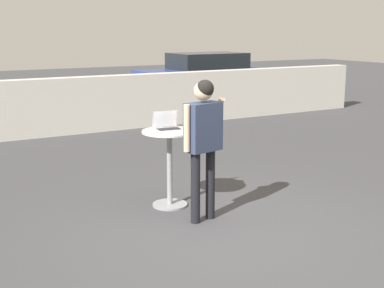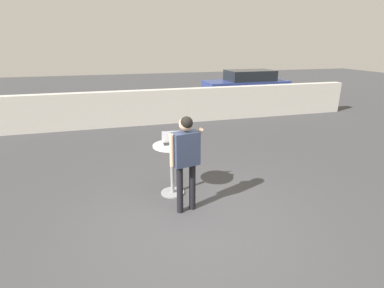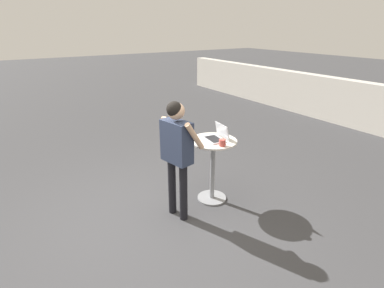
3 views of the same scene
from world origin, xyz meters
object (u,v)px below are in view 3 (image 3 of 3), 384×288
object	(u,v)px
coffee_mug	(222,143)
standing_person	(177,146)
laptop	(217,136)
cafe_table	(213,161)

from	to	relation	value
coffee_mug	standing_person	bearing A→B (deg)	-103.26
coffee_mug	laptop	bearing A→B (deg)	159.43
laptop	standing_person	bearing A→B (deg)	-83.20
cafe_table	laptop	size ratio (longest dim) A/B	2.73
laptop	standing_person	size ratio (longest dim) A/B	0.22
cafe_table	standing_person	bearing A→B (deg)	-82.14
laptop	coffee_mug	world-z (taller)	laptop
cafe_table	standing_person	world-z (taller)	standing_person
coffee_mug	standing_person	distance (m)	0.66
cafe_table	laptop	bearing A→B (deg)	84.74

